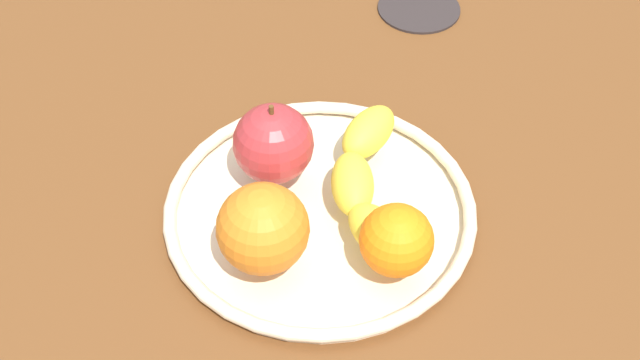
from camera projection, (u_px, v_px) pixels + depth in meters
ground_plane at (320, 230)px, 76.74cm from camera, size 123.33×123.33×4.00cm
fruit_bowl at (320, 210)px, 74.61cm from camera, size 28.03×28.03×1.80cm
banana at (368, 183)px, 73.02cm from camera, size 20.28×9.27×3.78cm
apple at (273, 144)px, 73.92cm from camera, size 7.30×7.30×8.10cm
orange_center at (397, 240)px, 67.11cm from camera, size 6.14×6.14×6.14cm
orange_back_right at (263, 229)px, 66.95cm from camera, size 7.66×7.66×7.66cm
ambient_coaster at (419, 7)px, 96.82cm from camera, size 9.63×9.63×0.60cm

